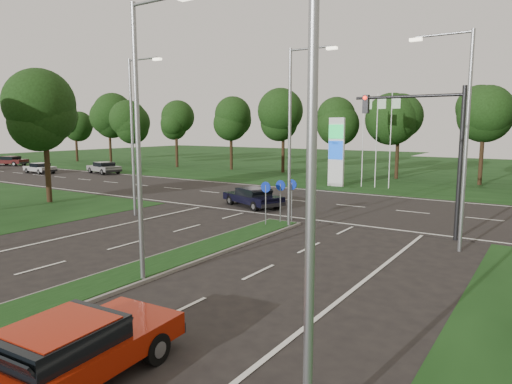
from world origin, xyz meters
The scene contains 18 objects.
verge_far centered at (0.00, 55.00, 0.00)m, with size 160.00×50.00×0.02m, color black.
cross_road centered at (0.00, 24.00, 0.00)m, with size 160.00×12.00×0.02m, color black.
median_kerb centered at (0.00, 4.00, 0.06)m, with size 2.00×26.00×0.12m, color slate.
streetlight_median_near centered at (1.00, 6.00, 5.08)m, with size 2.53×0.22×9.00m.
streetlight_median_far centered at (1.00, 16.00, 5.08)m, with size 2.53×0.22×9.00m.
streetlight_left_far centered at (-8.30, 14.00, 5.08)m, with size 2.53×0.22×9.00m.
streetlight_right_far centered at (8.80, 16.00, 5.08)m, with size 2.53×0.22×9.00m.
streetlight_right_near centered at (8.80, 2.00, 5.08)m, with size 2.53×0.22×9.00m.
traffic_signal centered at (7.19, 18.00, 4.65)m, with size 5.10×0.42×7.00m.
median_signs centered at (0.00, 16.40, 1.71)m, with size 1.16×1.76×2.38m.
gas_pylon centered at (-3.79, 33.05, 3.20)m, with size 5.80×1.26×8.00m.
tree_left_far centered at (-17.90, 13.93, 6.11)m, with size 5.20×5.20×8.86m.
treeline_far centered at (0.10, 39.93, 6.83)m, with size 6.00×6.00×9.90m.
red_sedan centered at (4.27, 0.74, 0.74)m, with size 2.36×5.10×1.37m.
navy_sedan centered at (-4.22, 20.18, 0.67)m, with size 4.90×3.45×1.25m.
far_car_a centered at (-30.27, 29.00, 0.71)m, with size 4.89×2.86×1.32m.
far_car_b centered at (-36.51, 25.17, 0.64)m, with size 4.23×2.01×1.19m.
far_car_d centered at (-49.78, 29.01, 0.70)m, with size 4.89×3.31×1.30m.
Camera 1 is at (12.10, -4.23, 5.15)m, focal length 32.00 mm.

